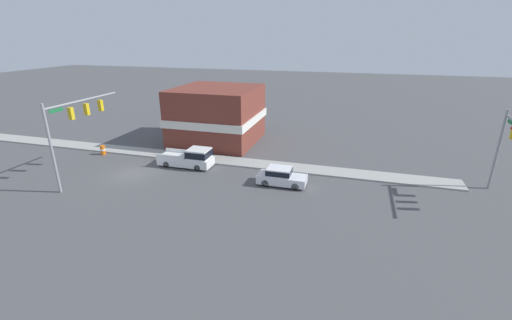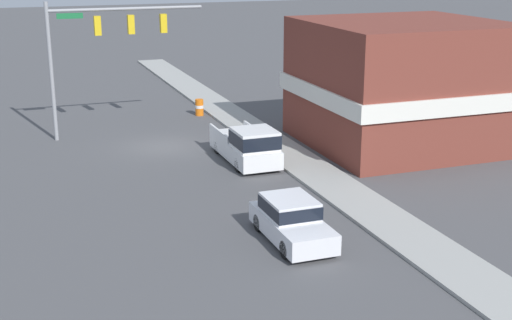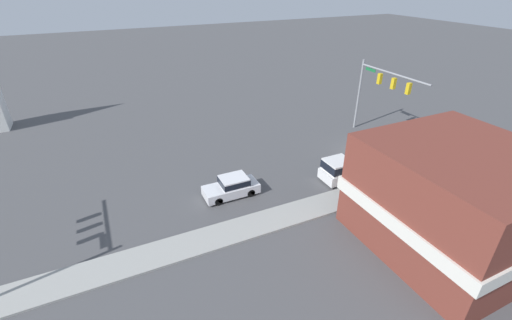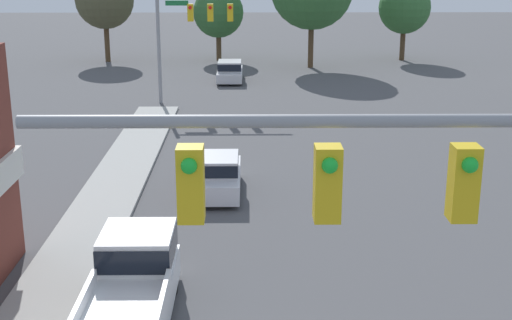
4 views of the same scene
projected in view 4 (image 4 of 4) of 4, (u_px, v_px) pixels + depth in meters
The scene contains 8 objects.
near_signal_assembly at pixel (443, 223), 9.78m from camera, with size 8.68×0.49×7.62m.
far_signal_assembly at pixel (191, 21), 43.69m from camera, with size 6.17×0.49×6.98m.
car_lead at pixel (217, 174), 28.06m from camera, with size 1.84×4.32×1.59m.
car_distant at pixel (230, 71), 52.24m from camera, with size 1.82×4.69×1.52m.
pickup_truck_parked at pixel (134, 280), 18.70m from camera, with size 2.04×5.50×1.96m.
backdrop_tree_left_far at pixel (105, 0), 60.35m from camera, with size 4.97×4.97×7.76m.
backdrop_tree_left_mid at pixel (218, 12), 61.38m from camera, with size 4.34×4.34×6.31m.
backdrop_tree_right_mid at pixel (405, 8), 61.31m from camera, with size 4.46×4.46×6.76m.
Camera 4 is at (-0.26, -12.56, 9.28)m, focal length 50.00 mm.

